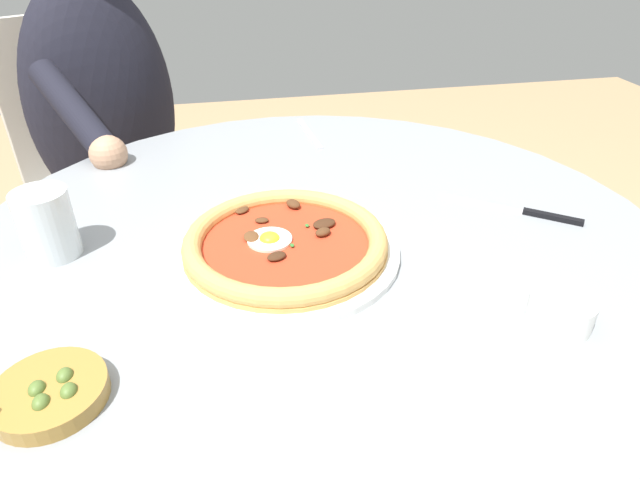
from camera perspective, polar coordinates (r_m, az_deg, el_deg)
The scene contains 9 objects.
dining_table at distance 0.88m, azimuth -0.25°, elevation -6.81°, with size 1.06×1.06×0.73m.
pizza_on_plate at distance 0.74m, azimuth -3.68°, elevation -0.46°, with size 0.32×0.32×0.04m.
water_glass at distance 0.82m, azimuth -26.98°, elevation 1.19°, with size 0.07×0.07×0.10m.
steak_knife at distance 0.91m, azimuth 21.54°, elevation 2.71°, with size 0.14×0.18×0.01m.
ramekin_capers at distance 0.68m, azimuth 24.27°, elevation -6.83°, with size 0.07×0.07×0.04m.
olive_pan at distance 0.61m, azimuth -26.95°, elevation -14.36°, with size 0.11×0.13×0.04m.
fork_utensil at distance 1.17m, azimuth -1.16°, elevation 11.33°, with size 0.18×0.02×0.00m.
diner_person at distance 1.48m, azimuth -20.39°, elevation 5.25°, with size 0.57×0.44×1.19m.
cafe_chair_diner at distance 1.60m, azimuth -22.64°, elevation 7.80°, with size 0.53×0.53×0.92m.
Camera 1 is at (-0.67, 0.13, 1.14)m, focal length 30.06 mm.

